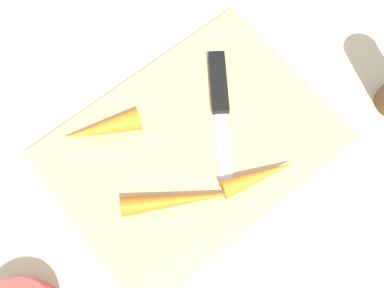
# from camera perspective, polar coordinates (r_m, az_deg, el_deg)

# --- Properties ---
(ground_plane) EXTENTS (1.40, 1.40, 0.00)m
(ground_plane) POSITION_cam_1_polar(r_m,az_deg,el_deg) (0.60, 0.00, -0.37)
(ground_plane) COLOR #C6B793
(cutting_board) EXTENTS (0.36, 0.26, 0.01)m
(cutting_board) POSITION_cam_1_polar(r_m,az_deg,el_deg) (0.60, 0.00, -0.19)
(cutting_board) COLOR tan
(cutting_board) RESTS_ON ground_plane
(knife) EXTENTS (0.13, 0.17, 0.01)m
(knife) POSITION_cam_1_polar(r_m,az_deg,el_deg) (0.61, 3.50, 6.69)
(knife) COLOR #B7B7BC
(knife) RESTS_ON cutting_board
(carrot_medium) EXTENTS (0.11, 0.07, 0.03)m
(carrot_medium) POSITION_cam_1_polar(r_m,az_deg,el_deg) (0.59, -11.47, 1.92)
(carrot_medium) COLOR orange
(carrot_medium) RESTS_ON cutting_board
(carrot_shortest) EXTENTS (0.10, 0.05, 0.02)m
(carrot_shortest) POSITION_cam_1_polar(r_m,az_deg,el_deg) (0.57, 8.54, -4.08)
(carrot_shortest) COLOR orange
(carrot_shortest) RESTS_ON cutting_board
(carrot_longest) EXTENTS (0.14, 0.10, 0.02)m
(carrot_longest) POSITION_cam_1_polar(r_m,az_deg,el_deg) (0.56, -1.40, -7.13)
(carrot_longest) COLOR orange
(carrot_longest) RESTS_ON cutting_board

